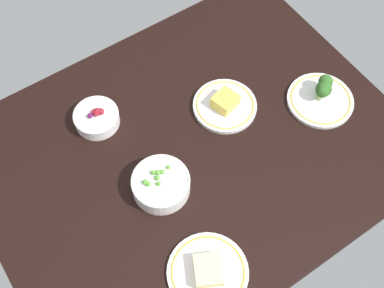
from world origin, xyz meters
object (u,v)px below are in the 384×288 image
Objects in this scene: plate_sandwich at (208,272)px; plate_cheese at (225,105)px; plate_broccoli at (321,96)px; bowl_berries at (97,118)px; bowl_peas at (161,184)px.

plate_sandwich is 51.99cm from plate_cheese.
plate_cheese is at bearing 49.27° from plate_sandwich.
plate_broccoli is (60.27, 24.88, 1.02)cm from plate_sandwich.
plate_sandwich is at bearing -88.60° from bowl_berries.
bowl_peas is (-57.47, 2.09, 0.93)cm from plate_broccoli.
plate_broccoli is at bearing -27.28° from bowl_berries.
bowl_berries is (-1.38, 56.67, 1.44)cm from plate_sandwich.
plate_cheese is (35.31, -17.27, -1.16)cm from bowl_berries.
plate_sandwich is 65.21cm from plate_broccoli.
bowl_berries is 39.32cm from plate_cheese.
plate_sandwich is at bearing -130.73° from plate_cheese.
plate_cheese is (-26.35, 14.52, -0.74)cm from plate_broccoli.
plate_broccoli is 57.51cm from bowl_peas.
bowl_peas is 33.55cm from plate_cheese.
plate_cheese reaches higher than plate_sandwich.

